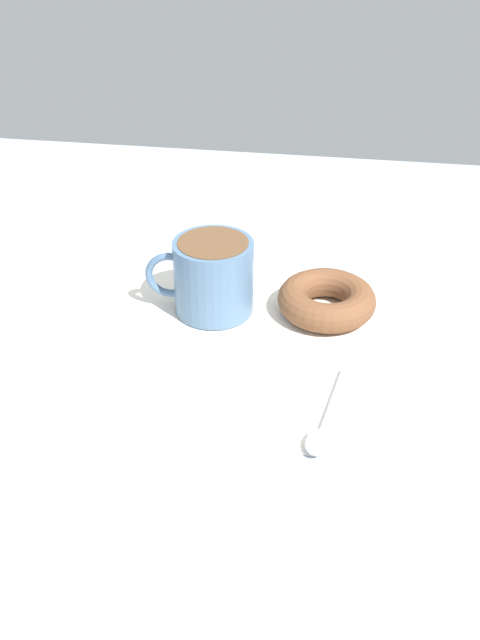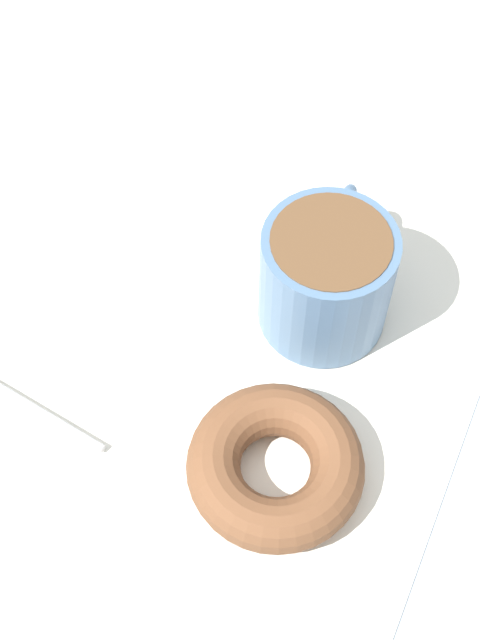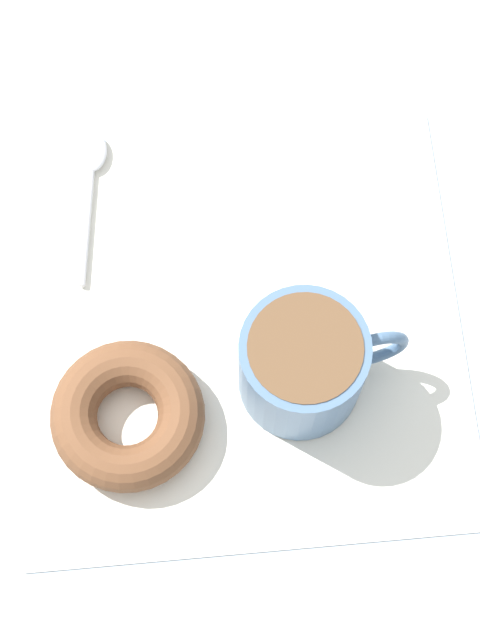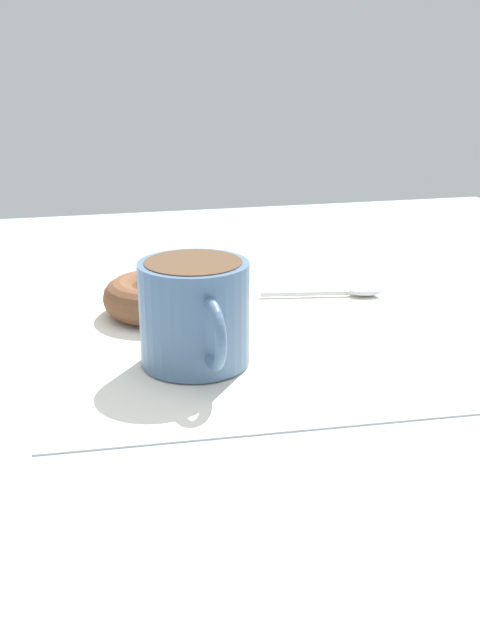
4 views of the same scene
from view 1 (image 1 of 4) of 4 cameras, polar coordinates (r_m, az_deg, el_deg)
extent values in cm
cube|color=#99A8B7|center=(80.34, 1.54, -2.80)|extent=(120.00, 120.00, 2.00)
cube|color=white|center=(81.36, 0.00, -1.26)|extent=(36.51, 36.51, 0.30)
cylinder|color=slate|center=(83.56, -2.12, 3.48)|extent=(9.38, 9.38, 8.89)
cylinder|color=brown|center=(81.50, -2.18, 6.06)|extent=(8.18, 8.18, 0.60)
torus|color=slate|center=(84.21, -5.64, 3.59)|extent=(5.94, 1.43, 5.88)
torus|color=brown|center=(84.81, 6.95, 1.62)|extent=(11.66, 11.66, 3.55)
ellipsoid|color=silver|center=(67.31, 6.24, -9.69)|extent=(2.98, 3.95, 0.90)
cylinder|color=silver|center=(72.15, 7.43, -6.46)|extent=(2.36, 10.61, 0.56)
camera|label=2|loc=(0.82, 30.23, 36.72)|focal=50.00mm
camera|label=3|loc=(0.98, 7.57, 53.50)|focal=60.00mm
camera|label=4|loc=(1.09, -33.23, 17.12)|focal=40.00mm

